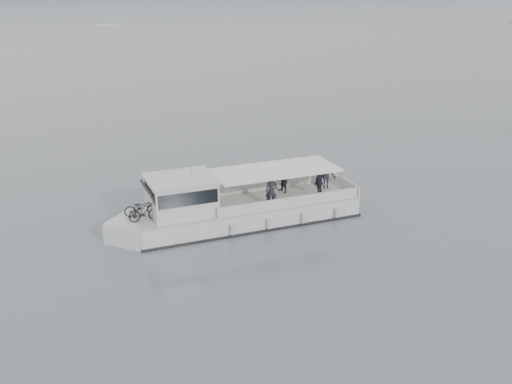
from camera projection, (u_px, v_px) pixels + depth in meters
name	position (u px, v px, depth m)	size (l,w,h in m)	color
ground	(244.00, 251.00, 26.85)	(1400.00, 1400.00, 0.00)	slate
tour_boat	(226.00, 209.00, 29.42)	(13.47, 4.01, 5.62)	white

